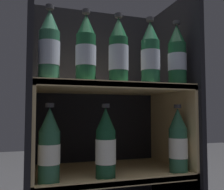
# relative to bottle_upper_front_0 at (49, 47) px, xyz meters

# --- Properties ---
(fridge_back_wall) EXTENTS (0.65, 0.02, 1.03)m
(fridge_back_wall) POSITION_rel_bottle_upper_front_0_xyz_m (0.25, 0.33, -0.24)
(fridge_back_wall) COLOR black
(fridge_back_wall) RESTS_ON ground_plane
(fridge_side_left) EXTENTS (0.02, 0.42, 1.03)m
(fridge_side_left) POSITION_rel_bottle_upper_front_0_xyz_m (-0.06, 0.13, -0.24)
(fridge_side_left) COLOR black
(fridge_side_left) RESTS_ON ground_plane
(fridge_side_right) EXTENTS (0.02, 0.42, 1.03)m
(fridge_side_right) POSITION_rel_bottle_upper_front_0_xyz_m (0.57, 0.13, -0.24)
(fridge_side_right) COLOR black
(fridge_side_right) RESTS_ON ground_plane
(shelf_lower) EXTENTS (0.61, 0.38, 0.30)m
(shelf_lower) POSITION_rel_bottle_upper_front_0_xyz_m (0.25, 0.13, -0.52)
(shelf_lower) COLOR #DBBC84
(shelf_lower) RESTS_ON ground_plane
(shelf_upper) EXTENTS (0.61, 0.38, 0.64)m
(shelf_upper) POSITION_rel_bottle_upper_front_0_xyz_m (0.25, 0.13, -0.30)
(shelf_upper) COLOR #DBBC84
(shelf_upper) RESTS_ON ground_plane
(bottle_upper_front_0) EXTENTS (0.07, 0.07, 0.26)m
(bottle_upper_front_0) POSITION_rel_bottle_upper_front_0_xyz_m (0.00, 0.00, 0.00)
(bottle_upper_front_0) COLOR #285B42
(bottle_upper_front_0) RESTS_ON shelf_upper
(bottle_upper_front_1) EXTENTS (0.07, 0.07, 0.26)m
(bottle_upper_front_1) POSITION_rel_bottle_upper_front_0_xyz_m (0.13, 0.00, 0.00)
(bottle_upper_front_1) COLOR #194C2D
(bottle_upper_front_1) RESTS_ON shelf_upper
(bottle_upper_front_2) EXTENTS (0.07, 0.07, 0.26)m
(bottle_upper_front_2) POSITION_rel_bottle_upper_front_0_xyz_m (0.25, 0.00, -0.00)
(bottle_upper_front_2) COLOR #194C2D
(bottle_upper_front_2) RESTS_ON shelf_upper
(bottle_upper_front_3) EXTENTS (0.07, 0.07, 0.26)m
(bottle_upper_front_3) POSITION_rel_bottle_upper_front_0_xyz_m (0.38, 0.00, 0.00)
(bottle_upper_front_3) COLOR #1E5638
(bottle_upper_front_3) RESTS_ON shelf_upper
(bottle_upper_front_4) EXTENTS (0.07, 0.07, 0.26)m
(bottle_upper_front_4) POSITION_rel_bottle_upper_front_0_xyz_m (0.50, 0.00, 0.00)
(bottle_upper_front_4) COLOR #194C2D
(bottle_upper_front_4) RESTS_ON shelf_upper
(bottle_lower_front_0) EXTENTS (0.07, 0.07, 0.26)m
(bottle_lower_front_0) POSITION_rel_bottle_upper_front_0_xyz_m (0.01, 0.00, -0.34)
(bottle_lower_front_0) COLOR #285B42
(bottle_lower_front_0) RESTS_ON shelf_lower
(bottle_lower_front_1) EXTENTS (0.07, 0.07, 0.26)m
(bottle_lower_front_1) POSITION_rel_bottle_upper_front_0_xyz_m (0.20, 0.00, -0.34)
(bottle_lower_front_1) COLOR #144228
(bottle_lower_front_1) RESTS_ON shelf_lower
(bottle_lower_front_2) EXTENTS (0.07, 0.07, 0.26)m
(bottle_lower_front_2) POSITION_rel_bottle_upper_front_0_xyz_m (0.50, 0.00, -0.34)
(bottle_lower_front_2) COLOR #285B42
(bottle_lower_front_2) RESTS_ON shelf_lower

